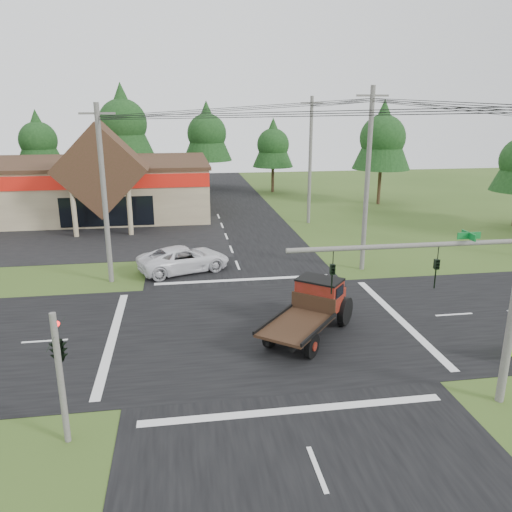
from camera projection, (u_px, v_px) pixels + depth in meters
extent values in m
plane|color=#354F1C|center=(262.00, 327.00, 24.10)|extent=(120.00, 120.00, 0.00)
cube|color=black|center=(262.00, 327.00, 24.10)|extent=(12.00, 120.00, 0.02)
cube|color=black|center=(262.00, 327.00, 24.10)|extent=(120.00, 12.00, 0.02)
cube|color=black|center=(52.00, 240.00, 40.06)|extent=(28.00, 14.00, 0.02)
cube|color=gray|center=(54.00, 189.00, 49.48)|extent=(30.00, 15.00, 5.00)
cube|color=#3A2A17|center=(51.00, 163.00, 48.75)|extent=(30.40, 15.40, 0.30)
cube|color=#B8170E|center=(31.00, 183.00, 41.87)|extent=(30.00, 0.12, 1.20)
cube|color=#3A2A17|center=(102.00, 169.00, 41.50)|extent=(7.78, 4.00, 7.78)
cylinder|color=gray|center=(74.00, 213.00, 40.51)|extent=(0.40, 0.40, 4.00)
cylinder|color=gray|center=(130.00, 211.00, 41.15)|extent=(0.40, 0.40, 4.00)
cube|color=black|center=(107.00, 212.00, 43.51)|extent=(8.00, 0.08, 2.60)
cylinder|color=#595651|center=(410.00, 246.00, 15.79)|extent=(8.00, 0.16, 0.16)
imported|color=black|center=(436.00, 274.00, 16.22)|extent=(0.16, 0.20, 1.00)
imported|color=black|center=(332.00, 279.00, 15.72)|extent=(0.16, 0.20, 1.00)
cube|color=#0C6626|center=(469.00, 236.00, 16.01)|extent=(0.80, 0.04, 0.22)
cylinder|color=#595651|center=(61.00, 379.00, 15.28)|extent=(0.20, 0.20, 4.40)
imported|color=black|center=(56.00, 332.00, 15.04)|extent=(0.53, 2.48, 1.00)
sphere|color=#FF0C0C|center=(57.00, 324.00, 15.12)|extent=(0.18, 0.18, 0.18)
cylinder|color=#595651|center=(104.00, 196.00, 29.02)|extent=(0.30, 0.30, 10.50)
cube|color=#595651|center=(97.00, 113.00, 27.69)|extent=(2.00, 0.12, 0.12)
cylinder|color=#595651|center=(367.00, 182.00, 31.21)|extent=(0.30, 0.30, 11.50)
cube|color=#595651|center=(373.00, 96.00, 29.74)|extent=(2.00, 0.12, 0.12)
cylinder|color=#595651|center=(310.00, 161.00, 44.51)|extent=(0.30, 0.30, 11.20)
cube|color=#595651|center=(312.00, 103.00, 43.09)|extent=(2.00, 0.12, 0.12)
cylinder|color=#332316|center=(43.00, 180.00, 60.48)|extent=(0.36, 0.36, 3.50)
cone|color=black|center=(38.00, 138.00, 59.04)|extent=(5.60, 5.60, 6.60)
sphere|color=black|center=(38.00, 140.00, 59.12)|extent=(4.40, 4.40, 4.40)
cylinder|color=#332316|center=(126.00, 176.00, 60.84)|extent=(0.36, 0.36, 4.55)
cone|color=black|center=(122.00, 120.00, 58.97)|extent=(7.28, 7.28, 8.58)
sphere|color=black|center=(123.00, 123.00, 59.08)|extent=(5.72, 5.72, 5.72)
cylinder|color=#332316|center=(208.00, 176.00, 63.34)|extent=(0.36, 0.36, 3.85)
cone|color=black|center=(207.00, 131.00, 61.76)|extent=(6.16, 6.16, 7.26)
sphere|color=black|center=(207.00, 133.00, 61.85)|extent=(4.84, 4.84, 4.84)
cylinder|color=#332316|center=(273.00, 179.00, 62.71)|extent=(0.36, 0.36, 3.15)
cone|color=black|center=(273.00, 142.00, 61.42)|extent=(5.04, 5.04, 5.94)
sphere|color=black|center=(273.00, 145.00, 61.49)|extent=(3.96, 3.96, 3.96)
cylinder|color=#332316|center=(379.00, 187.00, 54.59)|extent=(0.36, 0.36, 3.85)
cone|color=black|center=(383.00, 134.00, 53.01)|extent=(6.16, 6.16, 7.26)
sphere|color=black|center=(383.00, 138.00, 53.11)|extent=(4.84, 4.84, 4.84)
imported|color=silver|center=(184.00, 259.00, 32.22)|extent=(6.45, 4.50, 1.64)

